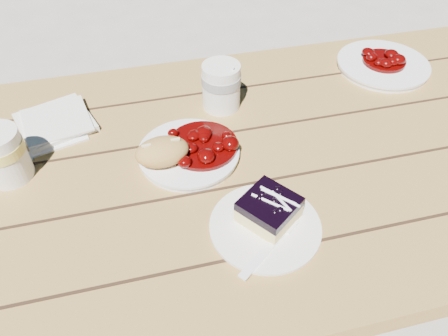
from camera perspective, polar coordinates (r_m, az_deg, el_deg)
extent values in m
cube|color=olive|center=(0.91, -11.73, -1.98)|extent=(2.00, 0.80, 0.05)
cube|color=olive|center=(1.64, 21.23, 2.51)|extent=(0.07, 0.07, 0.70)
cube|color=olive|center=(1.59, -12.48, 7.69)|extent=(1.80, 0.25, 0.04)
cube|color=olive|center=(1.90, 13.35, 5.61)|extent=(0.06, 0.06, 0.42)
cylinder|color=white|center=(0.91, -4.62, 1.87)|extent=(0.20, 0.20, 0.02)
ellipsoid|color=#B98D47|center=(0.87, -8.08, 2.11)|extent=(0.11, 0.08, 0.06)
cylinder|color=white|center=(0.79, 5.39, -7.71)|extent=(0.19, 0.19, 0.01)
cube|color=#F3DC84|center=(0.78, 5.85, -5.83)|extent=(0.12, 0.12, 0.03)
cube|color=black|center=(0.76, 5.98, -4.71)|extent=(0.12, 0.12, 0.02)
cylinder|color=white|center=(1.02, -0.36, 10.62)|extent=(0.09, 0.09, 0.11)
cube|color=white|center=(1.06, -21.18, 5.58)|extent=(0.19, 0.19, 0.01)
cylinder|color=white|center=(1.25, 20.02, 12.50)|extent=(0.23, 0.23, 0.02)
cylinder|color=white|center=(0.94, -26.91, 1.48)|extent=(0.09, 0.09, 0.11)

